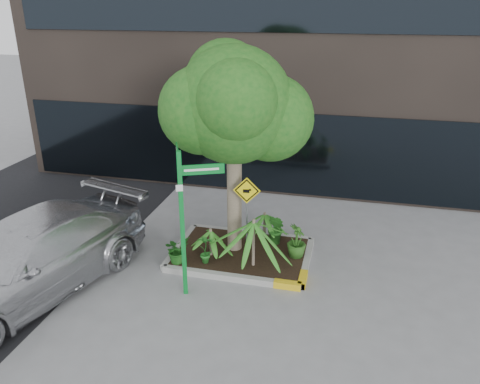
% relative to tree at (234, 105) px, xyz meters
% --- Properties ---
extents(ground, '(80.00, 80.00, 0.00)m').
position_rel_tree_xyz_m(ground, '(0.01, -0.45, -3.71)').
color(ground, gray).
rests_on(ground, ground).
extents(asphalt_road, '(7.00, 80.00, 0.01)m').
position_rel_tree_xyz_m(asphalt_road, '(-6.49, -0.45, -3.70)').
color(asphalt_road, black).
rests_on(asphalt_road, ground).
extents(planter, '(3.35, 2.36, 0.15)m').
position_rel_tree_xyz_m(planter, '(0.24, -0.18, -3.60)').
color(planter, '#9E9E99').
rests_on(planter, ground).
extents(tree, '(3.38, 3.00, 5.08)m').
position_rel_tree_xyz_m(tree, '(0.00, 0.00, 0.00)').
color(tree, gray).
rests_on(tree, ground).
extents(palm_front, '(1.32, 1.32, 1.46)m').
position_rel_tree_xyz_m(palm_front, '(0.63, -0.72, -2.46)').
color(palm_front, gray).
rests_on(palm_front, ground).
extents(palm_left, '(0.78, 0.78, 0.87)m').
position_rel_tree_xyz_m(palm_left, '(-0.46, -0.49, -2.91)').
color(palm_left, gray).
rests_on(palm_left, ground).
extents(palm_back, '(0.81, 0.81, 0.90)m').
position_rel_tree_xyz_m(palm_back, '(0.62, 0.66, -2.89)').
color(palm_back, gray).
rests_on(palm_back, ground).
extents(parked_car, '(3.76, 6.05, 1.64)m').
position_rel_tree_xyz_m(parked_car, '(-3.79, -2.68, -2.89)').
color(parked_car, silver).
rests_on(parked_car, ground).
extents(shrub_a, '(0.78, 0.78, 0.64)m').
position_rel_tree_xyz_m(shrub_a, '(-1.13, -1.00, -3.24)').
color(shrub_a, '#1D5A19').
rests_on(shrub_a, planter).
extents(shrub_b, '(0.51, 0.51, 0.81)m').
position_rel_tree_xyz_m(shrub_b, '(1.54, -0.07, -3.15)').
color(shrub_b, '#295C1B').
rests_on(shrub_b, planter).
extents(shrub_c, '(0.41, 0.41, 0.74)m').
position_rel_tree_xyz_m(shrub_c, '(-0.47, -0.87, -3.19)').
color(shrub_c, '#226D21').
rests_on(shrub_c, planter).
extents(shrub_d, '(0.64, 0.64, 0.82)m').
position_rel_tree_xyz_m(shrub_d, '(0.96, 0.41, -3.14)').
color(shrub_d, '#205C1A').
rests_on(shrub_d, planter).
extents(street_sign_post, '(1.18, 0.89, 3.19)m').
position_rel_tree_xyz_m(street_sign_post, '(-0.56, -1.87, -1.73)').
color(street_sign_post, '#0B7E2B').
rests_on(street_sign_post, ground).
extents(cattle_sign, '(0.62, 0.09, 2.03)m').
position_rel_tree_xyz_m(cattle_sign, '(0.39, -0.40, -2.18)').
color(cattle_sign, slate).
rests_on(cattle_sign, ground).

